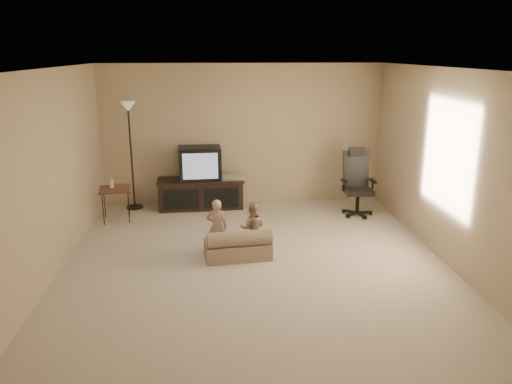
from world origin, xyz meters
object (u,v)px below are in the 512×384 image
at_px(toddler_left, 217,227).
at_px(floor_lamp, 130,132).
at_px(office_chair, 357,191).
at_px(side_table, 115,189).
at_px(tv_stand, 201,183).
at_px(toddler_right, 252,228).
at_px(child_sofa, 238,246).

bearing_deg(toddler_left, floor_lamp, -47.60).
distance_m(office_chair, toddler_left, 2.82).
bearing_deg(office_chair, side_table, 179.99).
height_order(tv_stand, side_table, tv_stand).
relative_size(side_table, floor_lamp, 0.39).
bearing_deg(toddler_right, floor_lamp, -41.31).
height_order(tv_stand, toddler_left, tv_stand).
bearing_deg(side_table, office_chair, -0.33).
bearing_deg(floor_lamp, child_sofa, -54.12).
relative_size(office_chair, toddler_left, 1.47).
height_order(office_chair, side_table, office_chair).
distance_m(side_table, toddler_right, 2.67).
height_order(floor_lamp, toddler_right, floor_lamp).
relative_size(tv_stand, child_sofa, 1.69).
bearing_deg(side_table, floor_lamp, 73.25).
relative_size(office_chair, floor_lamp, 0.60).
height_order(floor_lamp, toddler_left, floor_lamp).
xyz_separation_m(tv_stand, toddler_left, (0.26, -2.13, -0.07)).
height_order(office_chair, child_sofa, office_chair).
xyz_separation_m(tv_stand, toddler_right, (0.75, -2.18, -0.09)).
bearing_deg(toddler_left, toddler_right, -177.72).
xyz_separation_m(office_chair, floor_lamp, (-3.83, 0.67, 0.96)).
distance_m(office_chair, toddler_right, 2.46).
relative_size(office_chair, child_sofa, 1.23).
relative_size(tv_stand, floor_lamp, 0.83).
bearing_deg(toddler_right, tv_stand, -63.23).
relative_size(tv_stand, toddler_right, 2.13).
relative_size(child_sofa, toddler_right, 1.26).
distance_m(tv_stand, child_sofa, 2.42).
bearing_deg(office_chair, toddler_left, -147.20).
bearing_deg(child_sofa, toddler_left, 136.32).
relative_size(side_table, toddler_left, 0.96).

